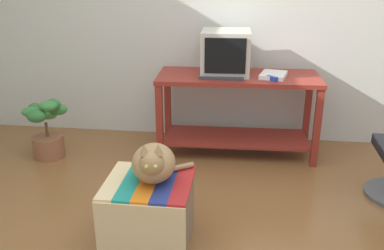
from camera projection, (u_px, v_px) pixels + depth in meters
ground_plane at (169, 249)px, 2.76m from camera, size 14.00×14.00×0.00m
back_wall at (203, 12)px, 4.20m from camera, size 8.00×0.10×2.60m
desk at (237, 100)px, 4.01m from camera, size 1.52×0.65×0.78m
tv_monitor at (226, 53)px, 3.91m from camera, size 0.46×0.46×0.40m
keyboard at (222, 77)px, 3.80m from camera, size 0.40×0.16×0.02m
book at (273, 75)px, 3.84m from camera, size 0.27×0.32×0.04m
ottoman_with_blanket at (150, 212)px, 2.77m from camera, size 0.56×0.53×0.45m
cat at (154, 163)px, 2.66m from camera, size 0.40×0.43×0.31m
potted_plant at (46, 130)px, 3.99m from camera, size 0.37×0.37×0.59m
stapler at (272, 78)px, 3.73m from camera, size 0.11×0.10×0.04m
pen at (278, 76)px, 3.89m from camera, size 0.14×0.02×0.01m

